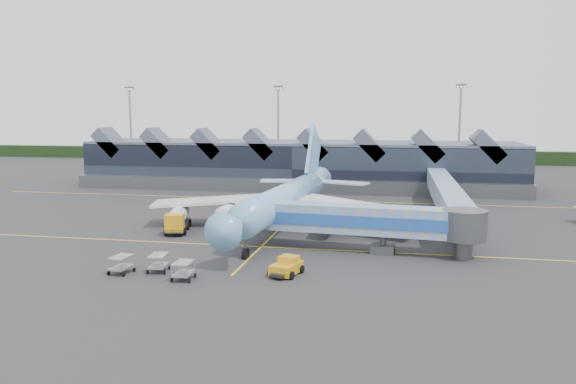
% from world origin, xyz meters
% --- Properties ---
extents(ground, '(260.00, 260.00, 0.00)m').
position_xyz_m(ground, '(0.00, 0.00, 0.00)').
color(ground, '#292A2C').
rests_on(ground, ground).
extents(taxi_stripes, '(120.00, 60.00, 0.01)m').
position_xyz_m(taxi_stripes, '(0.00, 10.00, 0.01)').
color(taxi_stripes, yellow).
rests_on(taxi_stripes, ground).
extents(tree_line_far, '(260.00, 4.00, 4.00)m').
position_xyz_m(tree_line_far, '(0.00, 110.00, 2.00)').
color(tree_line_far, black).
rests_on(tree_line_far, ground).
extents(terminal, '(90.00, 22.25, 12.52)m').
position_xyz_m(terminal, '(-5.07, 47.35, 4.88)').
color(terminal, black).
rests_on(terminal, ground).
extents(light_masts, '(132.40, 42.56, 22.45)m').
position_xyz_m(light_masts, '(21.00, 62.80, 12.49)').
color(light_masts, '#93959B').
rests_on(light_masts, ground).
extents(main_airliner, '(38.28, 44.16, 14.18)m').
position_xyz_m(main_airliner, '(0.86, 2.73, 4.17)').
color(main_airliner, '#71C0E6').
rests_on(main_airliner, ground).
extents(jet_bridge, '(27.38, 6.36, 5.41)m').
position_xyz_m(jet_bridge, '(12.77, -8.17, 3.56)').
color(jet_bridge, '#7999CB').
rests_on(jet_bridge, ground).
extents(fuel_truck, '(4.47, 9.41, 3.14)m').
position_xyz_m(fuel_truck, '(-13.06, -1.01, 1.76)').
color(fuel_truck, black).
rests_on(fuel_truck, ground).
extents(pushback_tug, '(3.20, 4.27, 1.74)m').
position_xyz_m(pushback_tug, '(5.12, -18.68, 0.78)').
color(pushback_tug, orange).
rests_on(pushback_tug, ground).
extents(baggage_carts, '(8.51, 4.67, 1.72)m').
position_xyz_m(baggage_carts, '(-7.39, -21.18, 0.96)').
color(baggage_carts, '#9CA0A4').
rests_on(baggage_carts, ground).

